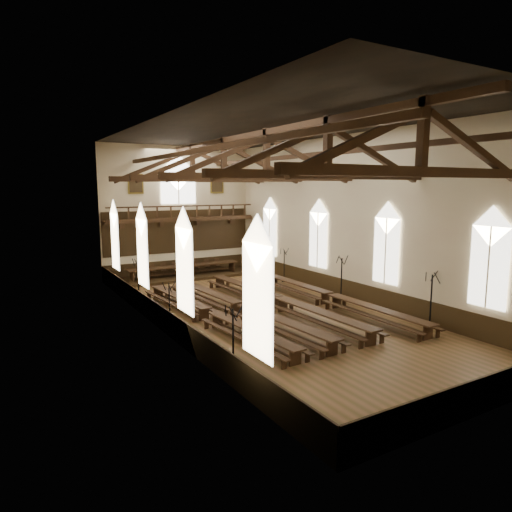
{
  "coord_description": "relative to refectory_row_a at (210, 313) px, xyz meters",
  "views": [
    {
      "loc": [
        -12.87,
        -20.75,
        6.9
      ],
      "look_at": [
        0.24,
        1.5,
        2.97
      ],
      "focal_mm": 32.0,
      "sensor_mm": 36.0,
      "label": 1
    }
  ],
  "objects": [
    {
      "name": "portraits",
      "position": [
        3.49,
        13.12,
        6.58
      ],
      "size": [
        7.75,
        0.09,
        1.45
      ],
      "color": "olive",
      "rests_on": "room_walls"
    },
    {
      "name": "side_windows",
      "position": [
        3.49,
        0.22,
        3.22
      ],
      "size": [
        11.85,
        19.8,
        4.5
      ],
      "color": "white",
      "rests_on": "room_walls"
    },
    {
      "name": "candelabrum_left_near",
      "position": [
        -2.06,
        -6.46,
        0.31
      ],
      "size": [
        0.74,
        0.84,
        2.73
      ],
      "color": "black",
      "rests_on": "ground"
    },
    {
      "name": "ground",
      "position": [
        3.49,
        0.22,
        -0.52
      ],
      "size": [
        26.0,
        26.0,
        0.0
      ],
      "primitive_type": "plane",
      "color": "brown",
      "rests_on": "ground"
    },
    {
      "name": "candelabrum_right_far",
      "position": [
        9.04,
        6.69,
        0.23
      ],
      "size": [
        0.69,
        0.76,
        2.48
      ],
      "color": "black",
      "rests_on": "ground"
    },
    {
      "name": "end_window",
      "position": [
        3.49,
        13.12,
        6.7
      ],
      "size": [
        2.8,
        0.12,
        3.8
      ],
      "color": "white",
      "rests_on": "room_walls"
    },
    {
      "name": "refectory_row_a",
      "position": [
        0.0,
        0.0,
        0.0
      ],
      "size": [
        1.95,
        14.18,
        0.72
      ],
      "color": "#351E10",
      "rests_on": "ground"
    },
    {
      "name": "refectory_row_c",
      "position": [
        4.41,
        0.41,
        0.05
      ],
      "size": [
        1.85,
        14.75,
        0.78
      ],
      "color": "#351E10",
      "rests_on": "ground"
    },
    {
      "name": "candelabrum_left_far",
      "position": [
        -2.06,
        5.47,
        0.32
      ],
      "size": [
        0.77,
        0.85,
        2.79
      ],
      "color": "black",
      "rests_on": "ground"
    },
    {
      "name": "candelabrum_right_mid",
      "position": [
        9.04,
        0.42,
        0.31
      ],
      "size": [
        0.8,
        0.82,
        2.74
      ],
      "color": "black",
      "rests_on": "ground"
    },
    {
      "name": "high_chairs",
      "position": [
        3.26,
        12.46,
        0.19
      ],
      "size": [
        6.77,
        0.47,
        0.96
      ],
      "color": "#351E10",
      "rests_on": "dais"
    },
    {
      "name": "dais",
      "position": [
        3.26,
        11.62,
        -0.43
      ],
      "size": [
        11.4,
        2.8,
        0.19
      ],
      "primitive_type": "cube",
      "color": "black",
      "rests_on": "ground"
    },
    {
      "name": "high_table",
      "position": [
        3.26,
        11.62,
        0.35
      ],
      "size": [
        8.66,
        1.08,
        0.81
      ],
      "color": "#351E10",
      "rests_on": "dais"
    },
    {
      "name": "refectory_row_b",
      "position": [
        1.88,
        0.24,
        0.03
      ],
      "size": [
        2.07,
        14.59,
        0.76
      ],
      "color": "#351E10",
      "rests_on": "ground"
    },
    {
      "name": "room_walls",
      "position": [
        3.49,
        0.22,
        5.94
      ],
      "size": [
        26.0,
        26.0,
        26.0
      ],
      "color": "beige",
      "rests_on": "ground"
    },
    {
      "name": "minstrels_gallery",
      "position": [
        3.49,
        12.88,
        3.38
      ],
      "size": [
        11.8,
        1.24,
        3.7
      ],
      "color": "#351E10",
      "rests_on": "room_walls"
    },
    {
      "name": "candelabrum_right_near",
      "position": [
        9.04,
        -6.16,
        0.34
      ],
      "size": [
        0.86,
        0.8,
        2.83
      ],
      "color": "black",
      "rests_on": "ground"
    },
    {
      "name": "roof_trusses",
      "position": [
        3.49,
        0.22,
        7.69
      ],
      "size": [
        11.7,
        25.7,
        2.8
      ],
      "color": "#351E10",
      "rests_on": "room_walls"
    },
    {
      "name": "wainscot_band",
      "position": [
        3.49,
        0.22,
        0.08
      ],
      "size": [
        12.0,
        26.0,
        1.2
      ],
      "color": "black",
      "rests_on": "ground"
    },
    {
      "name": "candelabrum_left_mid",
      "position": [
        -2.06,
        0.22,
        0.19
      ],
      "size": [
        0.7,
        0.68,
        2.35
      ],
      "color": "black",
      "rests_on": "ground"
    },
    {
      "name": "refectory_row_d",
      "position": [
        7.54,
        -0.42,
        0.03
      ],
      "size": [
        1.58,
        14.48,
        0.76
      ],
      "color": "#351E10",
      "rests_on": "ground"
    }
  ]
}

